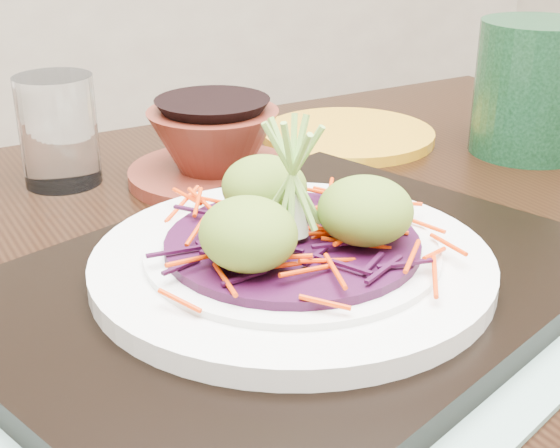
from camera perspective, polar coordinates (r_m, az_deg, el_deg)
name	(u,v)px	position (r m, az deg, el deg)	size (l,w,h in m)	color
dining_table	(230,396)	(0.66, -3.68, -12.47)	(1.36, 0.96, 0.81)	black
placemat	(292,300)	(0.58, 0.87, -5.58)	(0.51, 0.40, 0.00)	#82A8A0
serving_tray	(292,285)	(0.57, 0.88, -4.51)	(0.45, 0.33, 0.02)	black
white_plate	(292,261)	(0.56, 0.89, -2.75)	(0.29, 0.29, 0.02)	white
cabbage_bed	(292,243)	(0.56, 0.90, -1.40)	(0.18, 0.18, 0.01)	#340A2A
carrot_julienne	(292,232)	(0.55, 0.91, -0.57)	(0.22, 0.22, 0.01)	red
guacamole_scoops	(293,210)	(0.55, 0.95, 1.02)	(0.16, 0.14, 0.05)	#577924
scallion_garnish	(293,180)	(0.54, 0.93, 3.22)	(0.07, 0.07, 0.10)	#7CB046
water_glass	(58,131)	(0.82, -15.90, 6.59)	(0.08, 0.08, 0.11)	white
terracotta_bowl_set	(214,150)	(0.80, -4.85, 5.45)	(0.21, 0.21, 0.07)	#5B2015
yellow_plate	(348,135)	(0.94, 5.00, 6.50)	(0.21, 0.21, 0.01)	#C38415
green_jar	(532,88)	(0.92, 17.96, 9.41)	(0.13, 0.13, 0.15)	#184527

